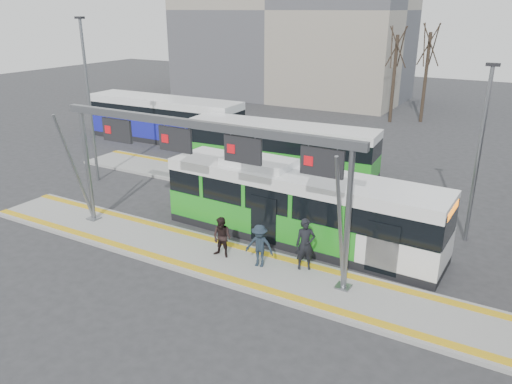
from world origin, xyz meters
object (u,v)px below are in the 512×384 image
Objects in this scene: hero_bus at (299,207)px; passenger_c at (259,246)px; passenger_a at (305,244)px; gantry at (200,149)px; passenger_b at (222,237)px.

hero_bus is 3.10m from passenger_c.
gantry is at bearing 157.65° from passenger_a.
gantry is 4.21m from passenger_c.
passenger_a reaches higher than passenger_c.
passenger_a is (1.40, -2.40, -0.36)m from hero_bus.
passenger_c is at bearing -90.76° from hero_bus.
gantry is 5.24m from passenger_a.
gantry is at bearing 171.83° from passenger_b.
passenger_b is (0.97, -0.10, -3.34)m from gantry.
gantry is at bearing -130.19° from hero_bus.
passenger_c reaches higher than passenger_b.
hero_bus reaches higher than passenger_b.
hero_bus is at bearing 58.24° from passenger_b.
gantry is 4.94m from hero_bus.
hero_bus is 7.39× the size of passenger_b.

